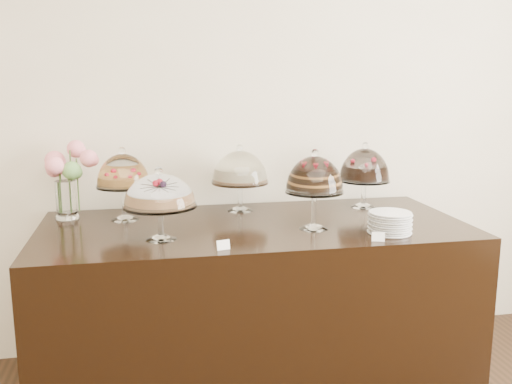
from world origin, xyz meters
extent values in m
cube|color=beige|center=(0.00, 3.00, 1.50)|extent=(5.00, 0.04, 3.00)
cube|color=black|center=(-0.07, 2.45, 0.45)|extent=(2.20, 1.00, 0.90)
cone|color=white|center=(-0.56, 2.25, 0.91)|extent=(0.15, 0.15, 0.02)
cylinder|color=white|center=(-0.56, 2.25, 0.99)|extent=(0.03, 0.03, 0.13)
cylinder|color=white|center=(-0.56, 2.25, 1.06)|extent=(0.34, 0.34, 0.01)
cylinder|color=tan|center=(-0.56, 2.25, 1.10)|extent=(0.27, 0.27, 0.05)
sphere|color=red|center=(-0.49, 2.27, 1.13)|extent=(0.02, 0.02, 0.02)
sphere|color=red|center=(-0.61, 2.30, 1.13)|extent=(0.02, 0.02, 0.02)
sphere|color=red|center=(-0.58, 2.18, 1.13)|extent=(0.02, 0.02, 0.02)
sphere|color=white|center=(-0.56, 2.25, 1.23)|extent=(0.04, 0.04, 0.04)
cone|color=white|center=(0.20, 2.30, 0.91)|extent=(0.15, 0.15, 0.02)
cylinder|color=white|center=(0.20, 2.30, 1.01)|extent=(0.03, 0.03, 0.16)
cylinder|color=white|center=(0.20, 2.30, 1.09)|extent=(0.29, 0.29, 0.01)
cylinder|color=black|center=(0.20, 2.30, 1.15)|extent=(0.21, 0.21, 0.11)
sphere|color=red|center=(0.26, 2.31, 1.22)|extent=(0.02, 0.02, 0.02)
sphere|color=red|center=(0.22, 2.35, 1.22)|extent=(0.02, 0.02, 0.02)
sphere|color=red|center=(0.16, 2.34, 1.22)|extent=(0.02, 0.02, 0.02)
sphere|color=red|center=(0.15, 2.28, 1.22)|extent=(0.02, 0.02, 0.02)
sphere|color=red|center=(0.19, 2.24, 1.22)|extent=(0.02, 0.02, 0.02)
sphere|color=red|center=(0.24, 2.26, 1.22)|extent=(0.02, 0.02, 0.02)
sphere|color=white|center=(0.20, 2.30, 1.29)|extent=(0.04, 0.04, 0.04)
cone|color=white|center=(-0.09, 2.77, 0.91)|extent=(0.15, 0.15, 0.02)
cylinder|color=white|center=(-0.09, 2.77, 0.99)|extent=(0.03, 0.03, 0.14)
cylinder|color=white|center=(-0.09, 2.77, 1.07)|extent=(0.32, 0.32, 0.01)
cylinder|color=beige|center=(-0.09, 2.77, 1.11)|extent=(0.26, 0.26, 0.07)
sphere|color=white|center=(-0.09, 2.77, 1.26)|extent=(0.04, 0.04, 0.04)
cone|color=white|center=(0.63, 2.72, 0.91)|extent=(0.15, 0.15, 0.02)
cylinder|color=white|center=(0.63, 2.72, 0.99)|extent=(0.03, 0.03, 0.13)
cylinder|color=white|center=(0.63, 2.72, 1.06)|extent=(0.30, 0.30, 0.01)
cylinder|color=black|center=(0.63, 2.72, 1.11)|extent=(0.23, 0.23, 0.08)
sphere|color=red|center=(0.70, 2.73, 1.15)|extent=(0.02, 0.02, 0.02)
sphere|color=red|center=(0.59, 2.76, 1.15)|extent=(0.02, 0.02, 0.02)
sphere|color=red|center=(0.62, 2.65, 1.15)|extent=(0.02, 0.02, 0.02)
sphere|color=white|center=(0.63, 2.72, 1.26)|extent=(0.04, 0.04, 0.04)
cone|color=white|center=(-0.74, 2.68, 0.91)|extent=(0.15, 0.15, 0.02)
cylinder|color=white|center=(-0.74, 2.68, 1.00)|extent=(0.03, 0.03, 0.15)
cylinder|color=white|center=(-0.74, 2.68, 1.09)|extent=(0.29, 0.29, 0.01)
cylinder|color=#C6853A|center=(-0.74, 2.68, 1.11)|extent=(0.23, 0.23, 0.04)
sphere|color=red|center=(-0.67, 2.69, 1.14)|extent=(0.02, 0.02, 0.02)
sphere|color=red|center=(-0.72, 2.74, 1.14)|extent=(0.02, 0.02, 0.02)
sphere|color=red|center=(-0.78, 2.72, 1.14)|extent=(0.02, 0.02, 0.02)
sphere|color=red|center=(-0.80, 2.66, 1.14)|extent=(0.02, 0.02, 0.02)
sphere|color=red|center=(-0.75, 2.61, 1.14)|extent=(0.02, 0.02, 0.02)
sphere|color=red|center=(-0.69, 2.63, 1.14)|extent=(0.02, 0.02, 0.02)
sphere|color=white|center=(-0.74, 2.68, 1.27)|extent=(0.04, 0.04, 0.04)
cylinder|color=white|center=(-1.04, 2.76, 1.00)|extent=(0.11, 0.11, 0.21)
cylinder|color=#476B2D|center=(-0.98, 2.75, 1.08)|extent=(0.01, 0.01, 0.29)
sphere|color=pink|center=(-0.91, 2.74, 1.23)|extent=(0.09, 0.09, 0.09)
cylinder|color=#476B2D|center=(-1.02, 2.81, 1.10)|extent=(0.01, 0.01, 0.33)
sphere|color=pink|center=(-0.99, 2.86, 1.27)|extent=(0.10, 0.10, 0.10)
cylinder|color=#476B2D|center=(-1.07, 2.82, 1.07)|extent=(0.01, 0.01, 0.26)
sphere|color=pink|center=(-1.10, 2.88, 1.20)|extent=(0.11, 0.11, 0.11)
cylinder|color=#476B2D|center=(-1.07, 2.76, 1.05)|extent=(0.01, 0.01, 0.23)
sphere|color=pink|center=(-1.10, 2.76, 1.17)|extent=(0.08, 0.08, 0.08)
cylinder|color=#476B2D|center=(-1.06, 2.73, 1.07)|extent=(0.01, 0.01, 0.26)
sphere|color=pink|center=(-1.08, 2.70, 1.20)|extent=(0.10, 0.10, 0.10)
cylinder|color=#476B2D|center=(-1.02, 2.74, 1.05)|extent=(0.01, 0.01, 0.23)
sphere|color=#669E4C|center=(-1.00, 2.71, 1.17)|extent=(0.10, 0.10, 0.10)
cylinder|color=silver|center=(0.54, 2.14, 0.90)|extent=(0.21, 0.21, 0.01)
cylinder|color=silver|center=(0.54, 2.14, 0.92)|extent=(0.20, 0.20, 0.01)
cylinder|color=silver|center=(0.54, 2.14, 0.93)|extent=(0.21, 0.21, 0.01)
cylinder|color=silver|center=(0.54, 2.14, 0.94)|extent=(0.20, 0.20, 0.01)
cylinder|color=silver|center=(0.54, 2.14, 0.95)|extent=(0.21, 0.21, 0.01)
cylinder|color=silver|center=(0.54, 2.14, 0.96)|extent=(0.20, 0.20, 0.01)
cylinder|color=silver|center=(0.54, 2.14, 0.97)|extent=(0.21, 0.21, 0.01)
cylinder|color=silver|center=(0.54, 2.14, 0.98)|extent=(0.20, 0.20, 0.01)
cylinder|color=silver|center=(0.54, 2.14, 0.99)|extent=(0.21, 0.21, 0.01)
cylinder|color=silver|center=(0.54, 2.14, 1.00)|extent=(0.20, 0.20, 0.01)
cube|color=white|center=(-0.29, 2.03, 0.92)|extent=(0.06, 0.03, 0.04)
cube|color=white|center=(0.43, 2.02, 0.92)|extent=(0.06, 0.03, 0.04)
camera|label=1|loc=(-0.62, -0.38, 1.65)|focal=40.00mm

